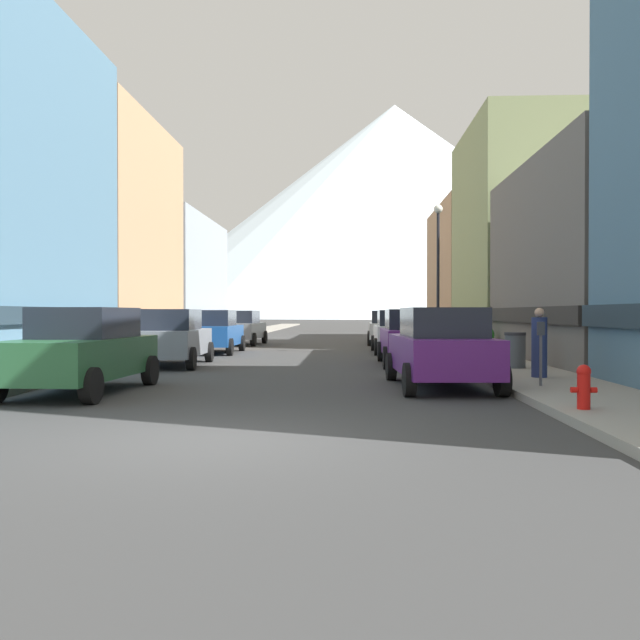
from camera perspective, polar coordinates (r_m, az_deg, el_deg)
ground_plane at (r=9.04m, az=-8.87°, el=-10.01°), size 400.00×400.00×0.00m
sidewalk_left at (r=44.47m, az=-7.97°, el=-1.45°), size 2.50×100.00×0.15m
sidewalk_right at (r=43.98m, az=8.27°, el=-1.47°), size 2.50×100.00×0.15m
storefront_left_2 at (r=34.76m, az=-20.14°, el=6.56°), size 8.29×10.66×10.94m
storefront_left_3 at (r=46.10m, az=-13.22°, el=3.30°), size 6.59×13.21×7.98m
storefront_right_1 at (r=23.73m, az=24.27°, el=4.19°), size 6.42×10.82×6.59m
storefront_right_2 at (r=34.21m, az=18.53°, el=6.38°), size 7.67×9.61×10.60m
storefront_right_3 at (r=44.62m, az=15.53°, el=3.72°), size 9.02×11.50×8.52m
car_left_0 at (r=14.81m, az=-19.59°, el=-2.39°), size 2.18×4.46×1.78m
car_left_1 at (r=21.49m, az=-12.54°, el=-1.45°), size 2.25×4.48×1.78m
car_left_2 at (r=28.00m, az=-9.02°, el=-0.97°), size 2.12×4.43×1.78m
car_left_3 at (r=35.14m, az=-6.69°, el=-0.65°), size 2.24×4.48×1.78m
car_right_0 at (r=15.09m, az=10.26°, el=-2.31°), size 2.24×4.48×1.78m
car_right_1 at (r=21.57m, az=7.87°, el=-1.43°), size 2.08×4.41×1.78m
car_right_2 at (r=27.91m, az=6.62°, el=-0.97°), size 2.07×4.41×1.78m
car_right_3 at (r=35.26m, az=5.73°, el=-0.64°), size 2.19×4.46×1.78m
fire_hydrant_near at (r=11.37m, az=21.53°, el=-5.19°), size 0.40×0.22×0.70m
parking_meter_near at (r=14.66m, az=18.27°, el=-1.97°), size 0.14×0.10×1.33m
trash_bin_right at (r=19.25m, az=16.26°, el=-2.46°), size 0.59×0.59×0.98m
potted_plant_0 at (r=26.40m, az=13.88°, el=-1.39°), size 0.69×0.69×1.02m
pedestrian_0 at (r=16.61m, az=18.16°, el=-2.05°), size 0.36×0.36×1.64m
streetlamp_right at (r=27.34m, az=10.02°, el=5.47°), size 0.36×0.36×5.86m
mountain_backdrop at (r=272.41m, az=6.34°, el=9.19°), size 212.35×212.35×84.71m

